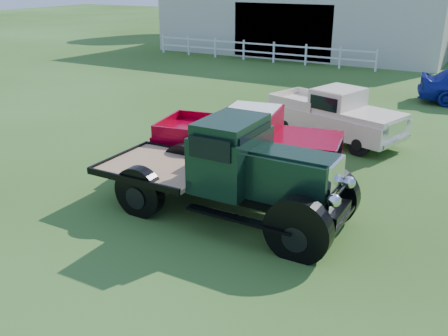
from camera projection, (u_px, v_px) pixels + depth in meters
The scene contains 6 objects.
ground at pixel (187, 233), 10.21m from camera, with size 120.00×120.00×0.00m, color #27440E.
shed_left at pixel (311, 8), 33.49m from camera, with size 18.80×10.20×5.60m, color #BBBBA0, non-canonical shape.
fence_rail at pixel (259, 51), 29.88m from camera, with size 14.20×0.16×1.20m, color white, non-canonical shape.
vintage_flatbed at pixel (226, 169), 10.53m from camera, with size 5.58×2.21×2.21m, color black, non-canonical shape.
red_pickup at pixel (247, 141), 12.91m from camera, with size 4.89×1.88×1.78m, color #950018, non-canonical shape.
white_pickup at pixel (334, 115), 15.64m from camera, with size 4.45×1.72×1.63m, color #F4DFC1, non-canonical shape.
Camera 1 is at (5.09, -7.49, 4.95)m, focal length 40.00 mm.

